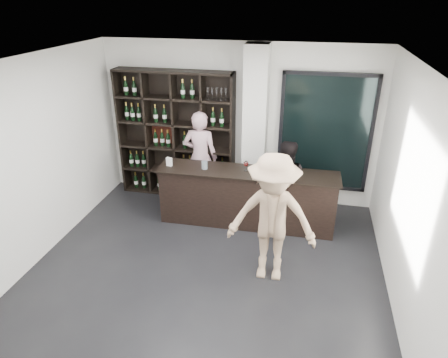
% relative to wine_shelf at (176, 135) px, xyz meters
% --- Properties ---
extents(floor, '(5.00, 5.50, 0.01)m').
position_rel_wine_shelf_xyz_m(floor, '(1.15, -2.57, -1.20)').
color(floor, black).
rests_on(floor, ground).
extents(wine_shelf, '(2.20, 0.35, 2.40)m').
position_rel_wine_shelf_xyz_m(wine_shelf, '(0.00, 0.00, 0.00)').
color(wine_shelf, black).
rests_on(wine_shelf, floor).
extents(structural_column, '(0.40, 0.40, 2.90)m').
position_rel_wine_shelf_xyz_m(structural_column, '(1.50, -0.10, 0.25)').
color(structural_column, silver).
rests_on(structural_column, floor).
extents(glass_panel, '(1.60, 0.08, 2.10)m').
position_rel_wine_shelf_xyz_m(glass_panel, '(2.70, 0.12, 0.20)').
color(glass_panel, black).
rests_on(glass_panel, floor).
extents(tasting_counter, '(2.98, 0.62, 0.98)m').
position_rel_wine_shelf_xyz_m(tasting_counter, '(1.50, -0.85, -0.71)').
color(tasting_counter, black).
rests_on(tasting_counter, floor).
extents(taster_pink, '(0.64, 0.42, 1.74)m').
position_rel_wine_shelf_xyz_m(taster_pink, '(0.51, -0.17, -0.33)').
color(taster_pink, beige).
rests_on(taster_pink, floor).
extents(taster_black, '(0.85, 0.73, 1.51)m').
position_rel_wine_shelf_xyz_m(taster_black, '(2.10, -0.72, -0.45)').
color(taster_black, black).
rests_on(taster_black, floor).
extents(customer, '(1.19, 0.69, 1.84)m').
position_rel_wine_shelf_xyz_m(customer, '(2.05, -2.17, -0.28)').
color(customer, tan).
rests_on(customer, floor).
extents(wine_glass, '(0.10, 0.10, 0.19)m').
position_rel_wine_shelf_xyz_m(wine_glass, '(1.47, -0.83, -0.12)').
color(wine_glass, white).
rests_on(wine_glass, tasting_counter).
extents(spit_cup, '(0.12, 0.12, 0.13)m').
position_rel_wine_shelf_xyz_m(spit_cup, '(0.79, -0.89, -0.15)').
color(spit_cup, silver).
rests_on(spit_cup, tasting_counter).
extents(napkin_stack, '(0.12, 0.12, 0.02)m').
position_rel_wine_shelf_xyz_m(napkin_stack, '(2.27, -0.83, -0.21)').
color(napkin_stack, white).
rests_on(napkin_stack, tasting_counter).
extents(card_stand, '(0.11, 0.07, 0.14)m').
position_rel_wine_shelf_xyz_m(card_stand, '(0.18, -0.90, -0.15)').
color(card_stand, white).
rests_on(card_stand, tasting_counter).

